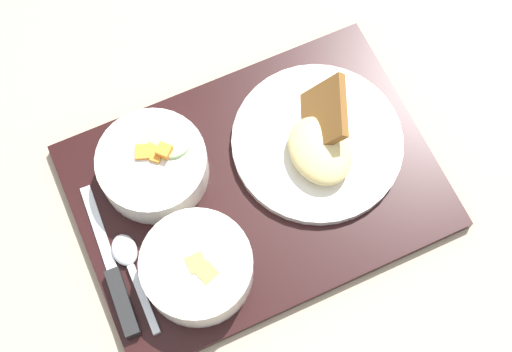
{
  "coord_description": "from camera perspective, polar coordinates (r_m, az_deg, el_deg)",
  "views": [
    {
      "loc": [
        -0.12,
        -0.28,
        0.86
      ],
      "look_at": [
        0.0,
        0.0,
        0.05
      ],
      "focal_mm": 50.0,
      "sensor_mm": 36.0,
      "label": 1
    }
  ],
  "objects": [
    {
      "name": "plate_main",
      "position": [
        0.91,
        4.97,
        2.78
      ],
      "size": [
        0.22,
        0.22,
        0.08
      ],
      "color": "silver",
      "rests_on": "serving_tray"
    },
    {
      "name": "bowl_salad",
      "position": [
        0.88,
        -8.23,
        0.91
      ],
      "size": [
        0.14,
        0.14,
        0.06
      ],
      "color": "silver",
      "rests_on": "serving_tray"
    },
    {
      "name": "ground_plane",
      "position": [
        0.91,
        0.0,
        -1.01
      ],
      "size": [
        4.0,
        4.0,
        0.0
      ],
      "primitive_type": "plane",
      "color": "tan"
    },
    {
      "name": "bowl_soup",
      "position": [
        0.84,
        -4.74,
        -7.28
      ],
      "size": [
        0.13,
        0.13,
        0.06
      ],
      "color": "silver",
      "rests_on": "serving_tray"
    },
    {
      "name": "spoon",
      "position": [
        0.87,
        -10.03,
        -6.98
      ],
      "size": [
        0.03,
        0.13,
        0.01
      ],
      "rotation": [
        0.0,
        0.0,
        1.58
      ],
      "color": "silver",
      "rests_on": "serving_tray"
    },
    {
      "name": "knife",
      "position": [
        0.87,
        -10.91,
        -9.02
      ],
      "size": [
        0.02,
        0.2,
        0.02
      ],
      "rotation": [
        0.0,
        0.0,
        1.54
      ],
      "color": "silver",
      "rests_on": "serving_tray"
    },
    {
      "name": "serving_tray",
      "position": [
        0.9,
        0.0,
        -0.84
      ],
      "size": [
        0.45,
        0.33,
        0.02
      ],
      "color": "black",
      "rests_on": "ground_plane"
    }
  ]
}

